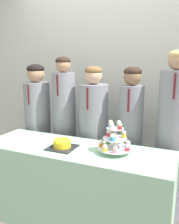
{
  "coord_description": "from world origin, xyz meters",
  "views": [
    {
      "loc": [
        0.94,
        -1.5,
        1.5
      ],
      "look_at": [
        0.14,
        0.31,
        1.08
      ],
      "focal_mm": 38.0,
      "sensor_mm": 36.0,
      "label": 1
    }
  ],
  "objects_px": {
    "student_4": "(172,141)",
    "student_0": "(38,129)",
    "cupcake_stand": "(115,139)",
    "cake_knife": "(45,154)",
    "student_2": "(93,138)",
    "student_1": "(65,129)",
    "round_cake": "(62,143)",
    "student_3": "(130,141)"
  },
  "relations": [
    {
      "from": "student_3",
      "to": "student_4",
      "type": "xyz_separation_m",
      "value": [
        0.4,
        0.0,
        0.05
      ]
    },
    {
      "from": "student_1",
      "to": "cake_knife",
      "type": "bearing_deg",
      "value": -72.48
    },
    {
      "from": "round_cake",
      "to": "cake_knife",
      "type": "bearing_deg",
      "value": -106.16
    },
    {
      "from": "cupcake_stand",
      "to": "student_4",
      "type": "height_order",
      "value": "student_4"
    },
    {
      "from": "round_cake",
      "to": "student_2",
      "type": "xyz_separation_m",
      "value": [
        0.07,
        0.55,
        -0.1
      ]
    },
    {
      "from": "student_3",
      "to": "student_4",
      "type": "bearing_deg",
      "value": 0.0
    },
    {
      "from": "round_cake",
      "to": "cake_knife",
      "type": "height_order",
      "value": "round_cake"
    },
    {
      "from": "student_0",
      "to": "student_4",
      "type": "xyz_separation_m",
      "value": [
        1.54,
        0.0,
        0.06
      ]
    },
    {
      "from": "cupcake_stand",
      "to": "student_0",
      "type": "height_order",
      "value": "student_0"
    },
    {
      "from": "cake_knife",
      "to": "cupcake_stand",
      "type": "distance_m",
      "value": 0.6
    },
    {
      "from": "student_0",
      "to": "student_3",
      "type": "distance_m",
      "value": 1.14
    },
    {
      "from": "cupcake_stand",
      "to": "cake_knife",
      "type": "bearing_deg",
      "value": -152.52
    },
    {
      "from": "student_0",
      "to": "student_3",
      "type": "height_order",
      "value": "student_0"
    },
    {
      "from": "student_0",
      "to": "student_1",
      "type": "bearing_deg",
      "value": -0.0
    },
    {
      "from": "student_2",
      "to": "cake_knife",
      "type": "bearing_deg",
      "value": -99.65
    },
    {
      "from": "cake_knife",
      "to": "student_0",
      "type": "bearing_deg",
      "value": 134.42
    },
    {
      "from": "student_0",
      "to": "student_3",
      "type": "xyz_separation_m",
      "value": [
        1.14,
        -0.0,
        0.01
      ]
    },
    {
      "from": "student_0",
      "to": "student_1",
      "type": "relative_size",
      "value": 0.95
    },
    {
      "from": "student_3",
      "to": "student_4",
      "type": "distance_m",
      "value": 0.41
    },
    {
      "from": "student_1",
      "to": "student_2",
      "type": "relative_size",
      "value": 1.07
    },
    {
      "from": "student_2",
      "to": "student_3",
      "type": "distance_m",
      "value": 0.41
    },
    {
      "from": "round_cake",
      "to": "student_1",
      "type": "height_order",
      "value": "student_1"
    },
    {
      "from": "student_1",
      "to": "student_2",
      "type": "xyz_separation_m",
      "value": [
        0.36,
        0.0,
        -0.06
      ]
    },
    {
      "from": "cake_knife",
      "to": "student_2",
      "type": "height_order",
      "value": "student_2"
    },
    {
      "from": "student_3",
      "to": "cake_knife",
      "type": "bearing_deg",
      "value": -125.85
    },
    {
      "from": "student_0",
      "to": "student_1",
      "type": "distance_m",
      "value": 0.37
    },
    {
      "from": "student_1",
      "to": "student_2",
      "type": "distance_m",
      "value": 0.37
    },
    {
      "from": "student_0",
      "to": "student_4",
      "type": "relative_size",
      "value": 0.92
    },
    {
      "from": "cupcake_stand",
      "to": "student_4",
      "type": "relative_size",
      "value": 0.18
    },
    {
      "from": "student_4",
      "to": "student_1",
      "type": "bearing_deg",
      "value": -180.0
    },
    {
      "from": "cupcake_stand",
      "to": "student_2",
      "type": "height_order",
      "value": "student_2"
    },
    {
      "from": "student_4",
      "to": "cupcake_stand",
      "type": "bearing_deg",
      "value": -131.58
    },
    {
      "from": "cupcake_stand",
      "to": "student_2",
      "type": "xyz_separation_m",
      "value": [
        -0.39,
        0.47,
        -0.18
      ]
    },
    {
      "from": "cake_knife",
      "to": "student_2",
      "type": "distance_m",
      "value": 0.75
    },
    {
      "from": "cupcake_stand",
      "to": "round_cake",
      "type": "bearing_deg",
      "value": -170.37
    },
    {
      "from": "cake_knife",
      "to": "student_0",
      "type": "relative_size",
      "value": 0.16
    },
    {
      "from": "cake_knife",
      "to": "student_2",
      "type": "relative_size",
      "value": 0.16
    },
    {
      "from": "round_cake",
      "to": "student_4",
      "type": "distance_m",
      "value": 1.04
    },
    {
      "from": "student_2",
      "to": "student_4",
      "type": "xyz_separation_m",
      "value": [
        0.81,
        0.0,
        0.07
      ]
    },
    {
      "from": "round_cake",
      "to": "student_4",
      "type": "relative_size",
      "value": 0.15
    },
    {
      "from": "student_4",
      "to": "student_0",
      "type": "bearing_deg",
      "value": -180.0
    },
    {
      "from": "student_2",
      "to": "student_4",
      "type": "relative_size",
      "value": 0.91
    }
  ]
}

